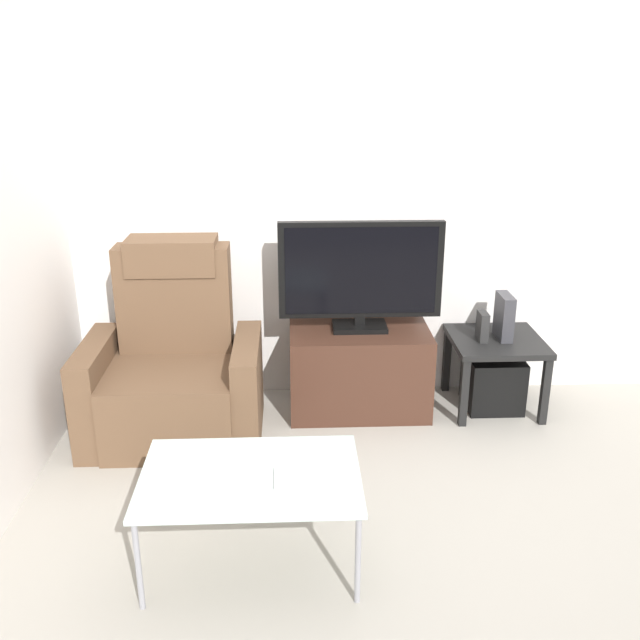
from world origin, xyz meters
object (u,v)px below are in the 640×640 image
object	(u,v)px
tv_stand	(359,370)
side_table	(496,349)
book_upright	(482,326)
cell_phone	(283,478)
coffee_table	(251,480)
recliner_armchair	(174,369)
game_console	(504,317)
television	(361,274)
subwoofer_box	(493,382)

from	to	relation	value
tv_stand	side_table	xyz separation A→B (m)	(0.83, -0.00, 0.12)
book_upright	cell_phone	distance (m)	1.84
cell_phone	tv_stand	bearing A→B (deg)	71.77
coffee_table	cell_phone	size ratio (longest dim) A/B	6.00
recliner_armchair	coffee_table	distance (m)	1.28
game_console	recliner_armchair	bearing A→B (deg)	-173.81
tv_stand	game_console	size ratio (longest dim) A/B	3.08
book_upright	coffee_table	distance (m)	1.89
television	cell_phone	distance (m)	1.58
television	coffee_table	xyz separation A→B (m)	(-0.58, -1.40, -0.46)
tv_stand	coffee_table	size ratio (longest dim) A/B	0.92
subwoofer_box	book_upright	bearing A→B (deg)	-168.69
game_console	television	bearing A→B (deg)	179.16
television	coffee_table	world-z (taller)	television
tv_stand	book_upright	size ratio (longest dim) A/B	4.80
game_console	coffee_table	xyz separation A→B (m)	(-1.44, -1.39, -0.19)
game_console	cell_phone	size ratio (longest dim) A/B	1.80
tv_stand	cell_phone	world-z (taller)	tv_stand
tv_stand	television	distance (m)	0.60
television	book_upright	world-z (taller)	television
subwoofer_box	side_table	bearing A→B (deg)	180.00
side_table	game_console	bearing A→B (deg)	15.95
recliner_armchair	game_console	world-z (taller)	recliner_armchair
recliner_armchair	subwoofer_box	size ratio (longest dim) A/B	3.28
side_table	subwoofer_box	world-z (taller)	side_table
coffee_table	recliner_armchair	bearing A→B (deg)	112.70
side_table	cell_phone	xyz separation A→B (m)	(-1.28, -1.43, 0.05)
book_upright	cell_phone	bearing A→B (deg)	-129.89
tv_stand	recliner_armchair	world-z (taller)	recliner_armchair
television	side_table	bearing A→B (deg)	-1.56
tv_stand	coffee_table	distance (m)	1.51
book_upright	game_console	bearing A→B (deg)	12.53
recliner_armchair	cell_phone	distance (m)	1.38
game_console	coffee_table	distance (m)	2.01
tv_stand	recliner_armchair	xyz separation A→B (m)	(-1.07, -0.20, 0.11)
tv_stand	game_console	world-z (taller)	game_console
side_table	subwoofer_box	distance (m)	0.22
television	book_upright	bearing A→B (deg)	-3.35
cell_phone	side_table	bearing A→B (deg)	47.37
game_console	cell_phone	world-z (taller)	game_console
recliner_armchair	coffee_table	world-z (taller)	recliner_armchair
side_table	recliner_armchair	bearing A→B (deg)	-173.99
subwoofer_box	game_console	distance (m)	0.42
coffee_table	cell_phone	world-z (taller)	cell_phone
subwoofer_box	coffee_table	world-z (taller)	coffee_table
game_console	cell_phone	xyz separation A→B (m)	(-1.31, -1.44, -0.16)
side_table	television	bearing A→B (deg)	178.44
television	book_upright	distance (m)	0.80
recliner_armchair	tv_stand	bearing A→B (deg)	19.77
recliner_armchair	cell_phone	world-z (taller)	recliner_armchair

